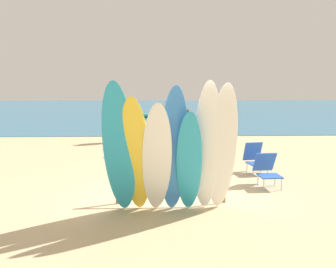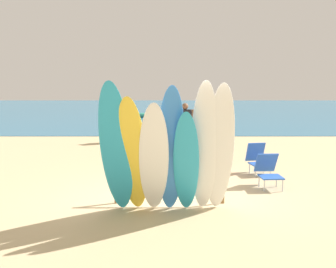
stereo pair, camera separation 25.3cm
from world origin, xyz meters
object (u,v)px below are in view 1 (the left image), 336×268
Objects in this scene: distant_boat at (134,115)px; beachgoer_strolling at (164,125)px; surfboard_white_2 at (157,160)px; beachgoer_near_rack at (203,143)px; surfboard_white_6 at (222,150)px; surfboard_teal_4 at (189,164)px; surfboard_rack at (171,179)px; beachgoer_by_water at (180,123)px; surfboard_yellow_1 at (136,157)px; beach_chair_blue at (267,169)px; beach_chair_red at (255,157)px; surfboard_blue_3 at (174,152)px; beachgoer_midbeach at (123,120)px; surfboard_white_5 at (207,149)px; surfboard_teal_0 at (119,151)px.

beachgoer_strolling is at bearing -81.71° from distant_boat.
beachgoer_near_rack is at bearing 64.91° from surfboard_white_2.
surfboard_teal_4 is at bearing -172.85° from surfboard_white_6.
surfboard_rack is 1.33× the size of beachgoer_strolling.
beachgoer_by_water is at bearing -78.58° from distant_boat.
surfboard_yellow_1 is 3.59m from beach_chair_blue.
surfboard_white_6 reaches higher than surfboard_yellow_1.
beach_chair_red is at bearing 65.74° from surfboard_white_6.
beachgoer_by_water is (0.61, 6.01, 0.50)m from surfboard_rack.
beachgoer_midbeach is at bearing 99.23° from surfboard_blue_3.
surfboard_white_5 is (1.28, 0.06, 0.13)m from surfboard_yellow_1.
surfboard_white_6 is at bearing -126.38° from beach_chair_red.
surfboard_white_6 reaches higher than surfboard_white_2.
surfboard_teal_0 reaches higher than distant_boat.
surfboard_teal_0 reaches higher than beachgoer_strolling.
beachgoer_near_rack is at bearing 138.23° from beach_chair_blue.
surfboard_white_6 is 1.48× the size of beachgoer_by_water.
surfboard_white_5 reaches higher than beachgoer_near_rack.
surfboard_teal_4 is 3.81m from beach_chair_red.
surfboard_blue_3 is 0.35m from surfboard_teal_4.
surfboard_white_6 is at bearing 1.63° from surfboard_white_2.
beachgoer_by_water is 0.97m from beachgoer_strolling.
surfboard_blue_3 is (0.68, 0.03, 0.09)m from surfboard_yellow_1.
beachgoer_near_rack is (0.93, 2.95, -0.34)m from surfboard_blue_3.
beach_chair_blue is at bearing -103.53° from beach_chair_red.
surfboard_teal_4 is 8.64m from beachgoer_midbeach.
surfboard_yellow_1 reaches higher than surfboard_rack.
beachgoer_near_rack is 1.83m from beach_chair_blue.
beachgoer_midbeach is at bearing 82.59° from beachgoer_strolling.
surfboard_blue_3 is (0.02, -0.70, 0.70)m from surfboard_rack.
surfboard_teal_4 is 0.83× the size of surfboard_white_6.
surfboard_yellow_1 is 2.86× the size of beach_chair_red.
surfboard_rack is 0.89× the size of surfboard_white_6.
surfboard_yellow_1 is 3.01× the size of beach_chair_blue.
surfboard_teal_4 is (0.96, 0.02, -0.13)m from surfboard_yellow_1.
beach_chair_blue is (2.31, 1.83, -0.78)m from surfboard_blue_3.
surfboard_teal_4 reaches higher than surfboard_rack.
surfboard_rack is 1.33m from surfboard_white_6.
surfboard_white_2 is 0.91× the size of surfboard_blue_3.
beachgoer_by_water is 1.01× the size of beachgoer_strolling.
surfboard_blue_3 is 0.60m from surfboard_white_5.
surfboard_white_5 is (0.90, 0.08, 0.18)m from surfboard_white_2.
surfboard_teal_0 is 3.59m from beachgoer_near_rack.
surfboard_white_6 is (1.56, 0.07, 0.11)m from surfboard_yellow_1.
surfboard_white_6 is 3.23× the size of beach_chair_blue.
beachgoer_by_water is 4.07m from beach_chair_red.
beach_chair_blue is at bearing 25.87° from surfboard_rack.
surfboard_teal_4 reaches higher than beachgoer_strolling.
beachgoer_near_rack is at bearing -78.06° from beachgoer_by_water.
surfboard_yellow_1 reaches higher than surfboard_white_2.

